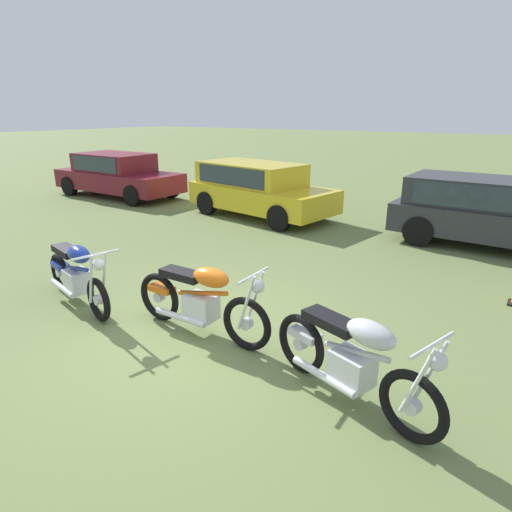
{
  "coord_description": "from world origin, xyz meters",
  "views": [
    {
      "loc": [
        3.44,
        -3.7,
        2.75
      ],
      "look_at": [
        -0.16,
        1.85,
        0.54
      ],
      "focal_mm": 30.42,
      "sensor_mm": 36.0,
      "label": 1
    }
  ],
  "objects": [
    {
      "name": "car_charcoal",
      "position": [
        2.76,
        6.51,
        0.83
      ],
      "size": [
        4.35,
        2.02,
        1.43
      ],
      "rotation": [
        0.0,
        0.0,
        -0.03
      ],
      "color": "#2D2D33",
      "rests_on": "ground"
    },
    {
      "name": "car_burgundy",
      "position": [
        -8.46,
        6.05,
        0.8
      ],
      "size": [
        4.62,
        1.9,
        1.43
      ],
      "rotation": [
        0.0,
        0.0,
        -0.01
      ],
      "color": "maroon",
      "rests_on": "ground"
    },
    {
      "name": "car_yellow",
      "position": [
        -2.97,
        6.21,
        0.83
      ],
      "size": [
        4.29,
        2.44,
        1.43
      ],
      "rotation": [
        0.0,
        0.0,
        -0.17
      ],
      "color": "gold",
      "rests_on": "ground"
    },
    {
      "name": "ground_plane",
      "position": [
        0.0,
        0.0,
        0.0
      ],
      "size": [
        120.0,
        120.0,
        0.0
      ],
      "primitive_type": "plane",
      "color": "olive"
    },
    {
      "name": "motorcycle_orange",
      "position": [
        0.12,
        0.14,
        0.48
      ],
      "size": [
        2.13,
        0.64,
        1.02
      ],
      "rotation": [
        0.0,
        0.0,
        -0.0
      ],
      "color": "black",
      "rests_on": "ground"
    },
    {
      "name": "motorcycle_blue",
      "position": [
        -1.99,
        -0.16,
        0.48
      ],
      "size": [
        2.02,
        0.81,
        1.02
      ],
      "rotation": [
        0.0,
        0.0,
        -0.25
      ],
      "color": "black",
      "rests_on": "ground"
    },
    {
      "name": "motorcycle_silver",
      "position": [
        2.24,
        -0.13,
        0.48
      ],
      "size": [
        1.97,
        0.92,
        1.02
      ],
      "rotation": [
        0.0,
        0.0,
        -0.32
      ],
      "color": "black",
      "rests_on": "ground"
    }
  ]
}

